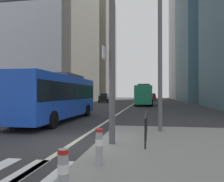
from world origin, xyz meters
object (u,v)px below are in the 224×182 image
car_oncoming_mid (104,98)px  traffic_signal_gantry (58,35)px  bollard_front (63,172)px  car_receding_near (153,97)px  street_lamp_post (160,23)px  car_receding_far (148,97)px  bollard_left (99,145)px  city_bus_red_receding (145,94)px  city_bus_blue_oncoming (57,95)px

car_oncoming_mid → traffic_signal_gantry: (6.13, -39.82, 3.12)m
bollard_front → car_receding_near: bearing=87.9°
car_receding_near → street_lamp_post: size_ratio=0.56×
car_receding_far → street_lamp_post: 45.92m
street_lamp_post → bollard_left: 7.39m
city_bus_red_receding → car_receding_far: city_bus_red_receding is taller
city_bus_red_receding → car_receding_far: (0.45, 18.65, -0.85)m
car_oncoming_mid → bollard_left: car_oncoming_mid is taller
city_bus_red_receding → bollard_left: city_bus_red_receding is taller
city_bus_blue_oncoming → bollard_left: bearing=-61.9°
traffic_signal_gantry → bollard_left: bearing=-48.9°
city_bus_blue_oncoming → traffic_signal_gantry: 8.22m
city_bus_blue_oncoming → car_receding_near: size_ratio=2.43×
bollard_front → bollard_left: 1.99m
traffic_signal_gantry → street_lamp_post: 5.06m
traffic_signal_gantry → street_lamp_post: (3.84, 3.08, 1.17)m
street_lamp_post → car_oncoming_mid: bearing=105.2°
city_bus_red_receding → street_lamp_post: 27.31m
city_bus_blue_oncoming → car_oncoming_mid: size_ratio=2.60×
traffic_signal_gantry → car_oncoming_mid: bearing=98.7°
traffic_signal_gantry → street_lamp_post: street_lamp_post is taller
street_lamp_post → bollard_left: size_ratio=8.90×
bollard_left → bollard_front: bearing=-95.1°
car_oncoming_mid → traffic_signal_gantry: 40.41m
city_bus_red_receding → bollard_front: size_ratio=12.58×
city_bus_blue_oncoming → bollard_front: (4.99, -11.66, -1.21)m
city_bus_red_receding → car_receding_far: 18.67m
street_lamp_post → bollard_left: bearing=-107.7°
car_receding_near → bollard_left: (-2.07, -58.25, -0.34)m
street_lamp_post → bollard_left: (-1.75, -5.48, -4.63)m
traffic_signal_gantry → bollard_front: (1.92, -4.39, -3.48)m
street_lamp_post → car_receding_near: bearing=89.7°
car_receding_far → street_lamp_post: bearing=-88.9°
car_receding_near → street_lamp_post: bearing=-90.3°
traffic_signal_gantry → bollard_front: bearing=-66.4°
city_bus_blue_oncoming → car_oncoming_mid: city_bus_blue_oncoming is taller
street_lamp_post → bollard_front: bearing=-104.4°
car_receding_near → car_receding_far: same height
city_bus_red_receding → car_oncoming_mid: size_ratio=2.58×
car_receding_near → traffic_signal_gantry: bearing=-94.3°
city_bus_blue_oncoming → car_receding_far: city_bus_blue_oncoming is taller
city_bus_blue_oncoming → traffic_signal_gantry: bearing=-67.1°
city_bus_blue_oncoming → traffic_signal_gantry: traffic_signal_gantry is taller
traffic_signal_gantry → bollard_left: traffic_signal_gantry is taller
city_bus_red_receding → traffic_signal_gantry: bearing=-94.8°
car_receding_far → bollard_left: (-0.86, -51.19, -0.34)m
car_oncoming_mid → bollard_front: size_ratio=4.87×
car_oncoming_mid → traffic_signal_gantry: size_ratio=0.68×
traffic_signal_gantry → car_receding_far: bearing=86.5°
car_receding_far → bollard_front: size_ratio=5.07×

